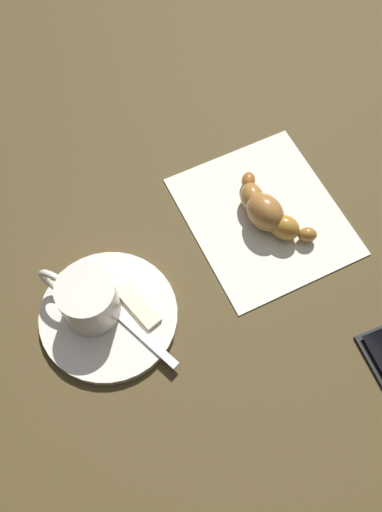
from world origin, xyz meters
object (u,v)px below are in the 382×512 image
at_px(sugar_packet, 138,306).
at_px(napkin, 264,216).
at_px(saucer, 111,319).
at_px(teaspoon, 115,310).
at_px(croissant, 267,212).
at_px(espresso_cup, 87,299).

distance_m(sugar_packet, napkin, 0.19).
bearing_deg(saucer, teaspoon, -161.91).
bearing_deg(saucer, sugar_packet, 163.35).
height_order(saucer, sugar_packet, sugar_packet).
distance_m(teaspoon, croissant, 0.20).
xyz_separation_m(saucer, teaspoon, (-0.01, -0.00, 0.01)).
relative_size(espresso_cup, teaspoon, 0.65).
distance_m(espresso_cup, teaspoon, 0.04).
relative_size(saucer, espresso_cup, 1.69).
height_order(espresso_cup, sugar_packet, espresso_cup).
relative_size(saucer, napkin, 0.76).
bearing_deg(croissant, espresso_cup, -8.65).
bearing_deg(croissant, napkin, -116.71).
xyz_separation_m(saucer, sugar_packet, (-0.03, 0.01, 0.01)).
relative_size(espresso_cup, napkin, 0.45).
distance_m(saucer, teaspoon, 0.01).
relative_size(saucer, teaspoon, 1.09).
xyz_separation_m(espresso_cup, teaspoon, (-0.02, 0.02, -0.03)).
distance_m(napkin, croissant, 0.02).
bearing_deg(teaspoon, espresso_cup, -43.76).
height_order(espresso_cup, croissant, espresso_cup).
distance_m(saucer, espresso_cup, 0.04).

